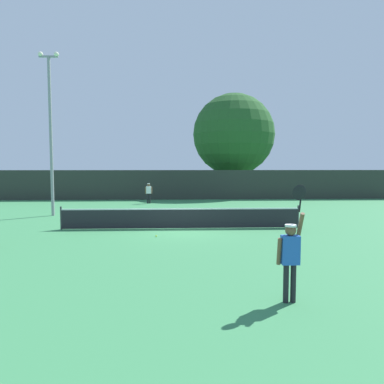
{
  "coord_description": "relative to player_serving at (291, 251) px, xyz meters",
  "views": [
    {
      "loc": [
        -0.18,
        -16.61,
        2.97
      ],
      "look_at": [
        0.67,
        3.97,
        1.43
      ],
      "focal_mm": 33.37,
      "sensor_mm": 36.0,
      "label": 1
    }
  ],
  "objects": [
    {
      "name": "ground_plane",
      "position": [
        -2.26,
        9.15,
        -1.13
      ],
      "size": [
        120.0,
        120.0,
        0.0
      ],
      "primitive_type": "plane",
      "color": "#387F4C"
    },
    {
      "name": "tennis_net",
      "position": [
        -2.26,
        9.15,
        -0.62
      ],
      "size": [
        11.22,
        0.08,
        1.07
      ],
      "color": "#232328",
      "rests_on": "ground"
    },
    {
      "name": "perimeter_fence",
      "position": [
        -2.26,
        23.54,
        0.15
      ],
      "size": [
        38.83,
        0.12,
        2.56
      ],
      "primitive_type": "cube",
      "color": "#2D332D",
      "rests_on": "ground"
    },
    {
      "name": "player_serving",
      "position": [
        0.0,
        0.0,
        0.0
      ],
      "size": [
        0.68,
        0.4,
        2.56
      ],
      "color": "blue",
      "rests_on": "ground"
    },
    {
      "name": "player_receiving",
      "position": [
        -4.67,
        20.42,
        -0.18
      ],
      "size": [
        0.57,
        0.23,
        1.57
      ],
      "rotation": [
        0.0,
        0.0,
        3.14
      ],
      "color": "white",
      "rests_on": "ground"
    },
    {
      "name": "tennis_ball",
      "position": [
        -3.32,
        7.25,
        -1.1
      ],
      "size": [
        0.07,
        0.07,
        0.07
      ],
      "primitive_type": "sphere",
      "color": "#CCE033",
      "rests_on": "ground"
    },
    {
      "name": "light_pole",
      "position": [
        -9.81,
        13.85,
        4.19
      ],
      "size": [
        1.18,
        0.28,
        9.48
      ],
      "color": "gray",
      "rests_on": "ground"
    },
    {
      "name": "large_tree",
      "position": [
        3.15,
        27.88,
        4.88
      ],
      "size": [
        8.0,
        8.0,
        10.02
      ],
      "color": "brown",
      "rests_on": "ground"
    },
    {
      "name": "parked_car_near",
      "position": [
        -10.43,
        31.03,
        -0.35
      ],
      "size": [
        2.4,
        4.4,
        1.69
      ],
      "rotation": [
        0.0,
        0.0,
        0.12
      ],
      "color": "black",
      "rests_on": "ground"
    },
    {
      "name": "parked_car_mid",
      "position": [
        -4.72,
        31.7,
        -0.35
      ],
      "size": [
        2.26,
        4.35,
        1.69
      ],
      "rotation": [
        0.0,
        0.0,
        -0.09
      ],
      "color": "#B7B7BC",
      "rests_on": "ground"
    },
    {
      "name": "parked_car_far",
      "position": [
        8.09,
        31.11,
        -0.35
      ],
      "size": [
        2.48,
        4.43,
        1.69
      ],
      "rotation": [
        0.0,
        0.0,
        -0.14
      ],
      "color": "red",
      "rests_on": "ground"
    }
  ]
}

